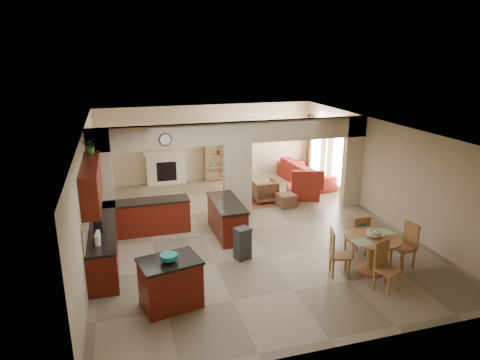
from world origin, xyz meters
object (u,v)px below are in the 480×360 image
object	(u,v)px
kitchen_island	(170,283)
dining_table	(372,249)
sofa	(305,173)
armchair	(264,191)

from	to	relation	value
kitchen_island	dining_table	size ratio (longest dim) A/B	1.04
kitchen_island	sofa	world-z (taller)	kitchen_island
kitchen_island	sofa	distance (m)	8.72
dining_table	sofa	size ratio (longest dim) A/B	0.45
kitchen_island	dining_table	bearing A→B (deg)	-10.79
dining_table	sofa	xyz separation A→B (m)	(1.34, 6.44, -0.14)
kitchen_island	sofa	size ratio (longest dim) A/B	0.46
kitchen_island	armchair	bearing A→B (deg)	42.16
dining_table	sofa	distance (m)	6.58
sofa	dining_table	bearing A→B (deg)	164.61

